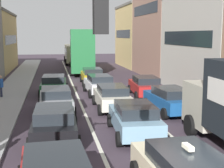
{
  "coord_description": "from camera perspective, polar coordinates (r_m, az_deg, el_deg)",
  "views": [
    {
      "loc": [
        -3.5,
        -7.02,
        4.53
      ],
      "look_at": [
        0.0,
        12.0,
        1.6
      ],
      "focal_mm": 52.57,
      "sensor_mm": 36.0,
      "label": 1
    }
  ],
  "objects": [
    {
      "name": "lane_stripe_right",
      "position": [
        27.89,
        0.46,
        -0.73
      ],
      "size": [
        0.16,
        60.0,
        0.01
      ],
      "primitive_type": "cube",
      "color": "silver",
      "rests_on": "ground"
    },
    {
      "name": "coupe_centre_lane_fourth",
      "position": [
        24.95,
        -2.22,
        0.0
      ],
      "size": [
        2.19,
        4.36,
        1.49
      ],
      "rotation": [
        0.0,
        0.0,
        1.61
      ],
      "color": "silver",
      "rests_on": "ground"
    },
    {
      "name": "wagon_left_lane_second",
      "position": [
        14.3,
        -9.98,
        -6.65
      ],
      "size": [
        2.15,
        4.35,
        1.49
      ],
      "rotation": [
        0.0,
        0.0,
        1.54
      ],
      "color": "black",
      "rests_on": "ground"
    },
    {
      "name": "sedan_left_lane_third",
      "position": [
        19.28,
        -9.76,
        -2.67
      ],
      "size": [
        2.13,
        4.33,
        1.49
      ],
      "rotation": [
        0.0,
        0.0,
        1.59
      ],
      "color": "gray",
      "rests_on": "ground"
    },
    {
      "name": "traffic_light_pole",
      "position": [
        6.51,
        -18.77,
        1.86
      ],
      "size": [
        3.58,
        0.38,
        5.5
      ],
      "color": "#2D2D33",
      "rests_on": "ground"
    },
    {
      "name": "bus_far_queue_secondary",
      "position": [
        51.64,
        -6.69,
        5.48
      ],
      "size": [
        2.9,
        10.53,
        2.9
      ],
      "rotation": [
        0.0,
        0.0,
        1.56
      ],
      "color": "#BFB793",
      "rests_on": "ground"
    },
    {
      "name": "sedan_centre_lane_second",
      "position": [
        14.85,
        3.92,
        -5.96
      ],
      "size": [
        2.23,
        4.38,
        1.49
      ],
      "rotation": [
        0.0,
        0.0,
        1.52
      ],
      "color": "#759EB7",
      "rests_on": "ground"
    },
    {
      "name": "sedan_centre_lane_fifth",
      "position": [
        30.13,
        -3.46,
        1.48
      ],
      "size": [
        2.12,
        4.33,
        1.49
      ],
      "rotation": [
        0.0,
        0.0,
        1.55
      ],
      "color": "#B29319",
      "rests_on": "ground"
    },
    {
      "name": "sedan_left_lane_fourth",
      "position": [
        25.13,
        -10.09,
        -0.06
      ],
      "size": [
        2.23,
        4.38,
        1.49
      ],
      "rotation": [
        0.0,
        0.0,
        1.52
      ],
      "color": "#19592D",
      "rests_on": "ground"
    },
    {
      "name": "pedestrian_near_kerb",
      "position": [
        24.54,
        -18.76,
        -0.25
      ],
      "size": [
        0.34,
        0.53,
        1.66
      ],
      "rotation": [
        0.0,
        0.0,
        0.16
      ],
      "color": "#262D47",
      "rests_on": "ground"
    },
    {
      "name": "wagon_right_lane_far",
      "position": [
        24.21,
        5.82,
        -0.3
      ],
      "size": [
        2.29,
        4.41,
        1.49
      ],
      "rotation": [
        0.0,
        0.0,
        1.5
      ],
      "color": "#A51E1E",
      "rests_on": "ground"
    },
    {
      "name": "sidewalk_left",
      "position": [
        27.57,
        -16.95,
        -1.07
      ],
      "size": [
        2.6,
        64.0,
        0.14
      ],
      "primitive_type": "cube",
      "color": "#9D9D9D",
      "rests_on": "ground"
    },
    {
      "name": "lane_stripe_left",
      "position": [
        27.46,
        -6.53,
        -0.93
      ],
      "size": [
        0.16,
        60.0,
        0.01
      ],
      "primitive_type": "cube",
      "color": "silver",
      "rests_on": "ground"
    },
    {
      "name": "sedan_right_lane_behind_truck",
      "position": [
        19.36,
        10.07,
        -2.64
      ],
      "size": [
        2.25,
        4.39,
        1.49
      ],
      "rotation": [
        0.0,
        0.0,
        1.62
      ],
      "color": "#194C8C",
      "rests_on": "ground"
    },
    {
      "name": "building_row_right",
      "position": [
        32.14,
        14.42,
        9.56
      ],
      "size": [
        7.2,
        43.9,
        13.32
      ],
      "rotation": [
        0.0,
        0.0,
        -1.57
      ],
      "color": "tan",
      "rests_on": "ground"
    },
    {
      "name": "bus_mid_queue_primary",
      "position": [
        39.16,
        -5.39,
        6.09
      ],
      "size": [
        3.19,
        10.61,
        5.06
      ],
      "rotation": [
        0.0,
        0.0,
        1.52
      ],
      "color": "#1E6033",
      "rests_on": "ground"
    },
    {
      "name": "hatchback_centre_lane_third",
      "position": [
        19.92,
        -0.02,
        -2.19
      ],
      "size": [
        2.11,
        4.33,
        1.49
      ],
      "rotation": [
        0.0,
        0.0,
        1.56
      ],
      "color": "beige",
      "rests_on": "ground"
    }
  ]
}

